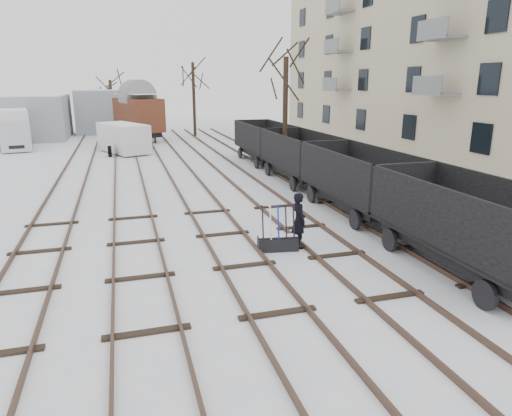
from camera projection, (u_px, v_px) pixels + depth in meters
The scene contains 17 objects.
ground at pixel (245, 266), 13.50m from camera, with size 120.00×120.00×0.00m, color white.
tracks at pixel (183, 176), 26.11m from camera, with size 13.90×52.00×0.16m.
apartment_block at pixel (483, 38), 29.72m from camera, with size 10.12×45.00×16.10m.
shed_left at pixel (11, 117), 42.67m from camera, with size 10.00×8.00×4.10m.
shed_right at pixel (111, 111), 48.77m from camera, with size 7.00×6.00×4.50m.
ground_frame at pixel (278, 242), 14.71m from camera, with size 1.35×0.61×1.49m.
worker at pixel (299, 220), 14.84m from camera, with size 0.67×0.44×1.85m, color black.
freight_wagon_a at pixel (468, 238), 12.92m from camera, with size 2.57×6.41×2.62m.
freight_wagon_b at pixel (357, 189), 18.83m from camera, with size 2.57×6.41×2.62m.
freight_wagon_c at pixel (300, 163), 24.75m from camera, with size 2.57×6.41×2.62m.
freight_wagon_d at pixel (265, 147), 30.66m from camera, with size 2.57×6.41×2.62m.
box_van_wagon at pixel (138, 114), 41.30m from camera, with size 4.69×6.22×4.24m.
lorry at pixel (14, 129), 37.01m from camera, with size 3.13×7.06×3.09m.
panel_van at pixel (123, 138), 34.62m from camera, with size 3.98×5.50×2.23m.
tree_near at pixel (285, 116), 26.70m from camera, with size 0.30×0.30×6.65m, color black.
tree_far_left at pixel (112, 107), 47.16m from camera, with size 0.30×0.30×5.44m, color black.
tree_far_right at pixel (194, 100), 45.00m from camera, with size 0.30×0.30×7.09m, color black.
Camera 1 is at (-3.22, -12.12, 5.29)m, focal length 32.00 mm.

